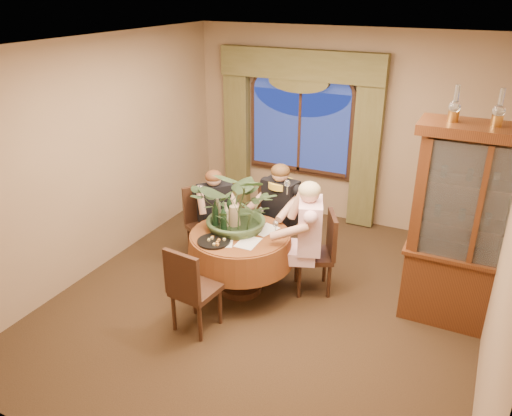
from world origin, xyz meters
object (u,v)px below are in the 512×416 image
at_px(person_pink, 309,241).
at_px(person_back, 214,215).
at_px(person_scarf, 280,214).
at_px(wine_bottle_3, 224,220).
at_px(chair_front_left, 196,288).
at_px(chair_back_right, 267,227).
at_px(wine_bottle_4, 229,210).
at_px(china_cabinet, 474,232).
at_px(chair_back, 206,226).
at_px(chair_right, 313,253).
at_px(oil_lamp_center, 500,107).
at_px(centerpiece_plant, 240,175).
at_px(wine_bottle_0, 226,216).
at_px(wine_bottle_2, 215,215).
at_px(stoneware_vase, 234,217).
at_px(olive_bowl, 243,235).
at_px(wine_bottle_1, 218,212).
at_px(dining_table, 240,262).
at_px(oil_lamp_left, 455,103).

distance_m(person_pink, person_back, 1.41).
bearing_deg(person_scarf, person_pink, 147.09).
bearing_deg(wine_bottle_3, chair_front_left, -84.16).
bearing_deg(wine_bottle_3, chair_back_right, 79.80).
height_order(wine_bottle_3, wine_bottle_4, same).
height_order(china_cabinet, chair_front_left, china_cabinet).
height_order(chair_back, chair_front_left, same).
distance_m(chair_back_right, chair_front_left, 1.58).
bearing_deg(wine_bottle_3, chair_right, 26.15).
xyz_separation_m(chair_right, chair_back, (-1.48, 0.08, 0.00)).
height_order(oil_lamp_center, centerpiece_plant, oil_lamp_center).
bearing_deg(chair_right, centerpiece_plant, 81.14).
bearing_deg(wine_bottle_0, person_scarf, 66.77).
relative_size(chair_front_left, wine_bottle_4, 2.91).
bearing_deg(chair_back, person_scarf, 143.67).
bearing_deg(chair_right, person_back, 56.88).
distance_m(chair_back, wine_bottle_2, 0.77).
distance_m(stoneware_vase, olive_bowl, 0.28).
bearing_deg(wine_bottle_4, stoneware_vase, -40.62).
bearing_deg(centerpiece_plant, wine_bottle_2, -152.22).
xyz_separation_m(stoneware_vase, olive_bowl, (0.20, -0.17, -0.11)).
xyz_separation_m(olive_bowl, wine_bottle_0, (-0.27, 0.09, 0.14)).
bearing_deg(person_back, chair_back, -12.94).
distance_m(wine_bottle_1, wine_bottle_2, 0.10).
bearing_deg(dining_table, oil_lamp_center, 11.54).
relative_size(chair_back_right, wine_bottle_4, 2.91).
relative_size(dining_table, person_pink, 0.87).
height_order(china_cabinet, wine_bottle_2, china_cabinet).
relative_size(chair_front_left, olive_bowl, 6.34).
relative_size(stoneware_vase, wine_bottle_0, 0.82).
relative_size(person_scarf, wine_bottle_1, 4.08).
bearing_deg(person_pink, chair_back, 62.56).
distance_m(chair_front_left, wine_bottle_2, 0.93).
bearing_deg(wine_bottle_3, wine_bottle_2, 158.41).
bearing_deg(person_back, oil_lamp_left, 128.46).
distance_m(oil_lamp_center, chair_right, 2.45).
height_order(chair_front_left, person_scarf, person_scarf).
bearing_deg(wine_bottle_4, chair_front_left, -81.69).
height_order(person_back, wine_bottle_2, person_back).
bearing_deg(wine_bottle_2, person_pink, 14.82).
height_order(china_cabinet, chair_back, china_cabinet).
xyz_separation_m(oil_lamp_center, person_scarf, (-2.22, 0.33, -1.63)).
relative_size(dining_table, olive_bowl, 8.05).
bearing_deg(chair_back, wine_bottle_3, 79.07).
distance_m(oil_lamp_left, chair_right, 2.22).
relative_size(china_cabinet, wine_bottle_2, 6.48).
xyz_separation_m(chair_back, centerpiece_plant, (0.68, -0.34, 0.92)).
xyz_separation_m(oil_lamp_center, wine_bottle_0, (-2.56, -0.46, -1.39)).
xyz_separation_m(oil_lamp_center, chair_right, (-1.62, -0.10, -1.83)).
relative_size(centerpiece_plant, wine_bottle_3, 3.49).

